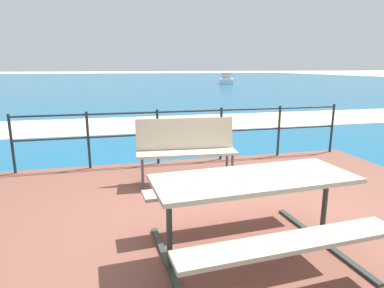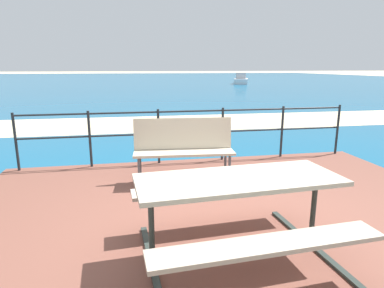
% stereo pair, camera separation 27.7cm
% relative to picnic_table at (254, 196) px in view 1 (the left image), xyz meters
% --- Properties ---
extents(ground_plane, '(240.00, 240.00, 0.00)m').
position_rel_picnic_table_xyz_m(ground_plane, '(0.17, 0.68, -0.64)').
color(ground_plane, beige).
extents(patio_paving, '(6.40, 5.20, 0.06)m').
position_rel_picnic_table_xyz_m(patio_paving, '(0.17, 0.68, -0.61)').
color(patio_paving, brown).
rests_on(patio_paving, ground).
extents(sea_water, '(90.00, 90.00, 0.01)m').
position_rel_picnic_table_xyz_m(sea_water, '(0.17, 40.68, -0.64)').
color(sea_water, '#145B84').
rests_on(sea_water, ground).
extents(beach_strip, '(54.03, 3.67, 0.01)m').
position_rel_picnic_table_xyz_m(beach_strip, '(0.17, 7.74, -0.64)').
color(beach_strip, beige).
rests_on(beach_strip, ground).
extents(picnic_table, '(1.88, 1.56, 0.77)m').
position_rel_picnic_table_xyz_m(picnic_table, '(0.00, 0.00, 0.00)').
color(picnic_table, tan).
rests_on(picnic_table, patio_paving).
extents(park_bench, '(1.50, 0.54, 0.95)m').
position_rel_picnic_table_xyz_m(park_bench, '(-0.14, 2.13, -0.01)').
color(park_bench, '#BCAD93').
rests_on(park_bench, patio_paving).
extents(railing_fence, '(5.94, 0.04, 0.98)m').
position_rel_picnic_table_xyz_m(railing_fence, '(0.17, 3.15, 0.03)').
color(railing_fence, '#1E2328').
rests_on(railing_fence, patio_paving).
extents(boat_near, '(2.31, 3.58, 1.13)m').
position_rel_picnic_table_xyz_m(boat_near, '(10.48, 30.29, -0.25)').
color(boat_near, silver).
rests_on(boat_near, sea_water).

